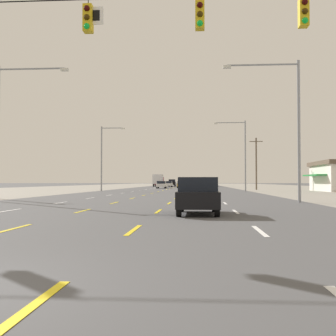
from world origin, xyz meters
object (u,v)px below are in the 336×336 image
(hatchback_inner_right_nearest, at_px, (198,195))
(suv_inner_left_farthest, at_px, (172,183))
(suv_far_right_distant_a, at_px, (209,183))
(streetlight_right_row_1, at_px, (242,150))
(sedan_inner_left_midfar, at_px, (169,184))
(sedan_inner_left_near, at_px, (162,185))
(sedan_center_turn_mid, at_px, (182,184))
(suv_far_right_farther, at_px, (211,183))
(streetlight_right_row_0, at_px, (290,118))
(streetlight_left_row_0, at_px, (6,121))
(box_truck_far_left_far, at_px, (158,180))
(streetlight_left_row_1, at_px, (104,154))

(hatchback_inner_right_nearest, xyz_separation_m, suv_inner_left_farthest, (-7.28, 102.64, 0.24))
(suv_far_right_distant_a, distance_m, streetlight_right_row_1, 67.79)
(sedan_inner_left_midfar, relative_size, streetlight_right_row_1, 0.46)
(sedan_inner_left_near, bearing_deg, sedan_center_turn_mid, 49.53)
(hatchback_inner_right_nearest, xyz_separation_m, suv_far_right_distant_a, (3.43, 109.47, 0.24))
(suv_far_right_farther, xyz_separation_m, streetlight_right_row_0, (2.54, -84.77, 4.50))
(streetlight_right_row_1, bearing_deg, suv_inner_left_farthest, 102.46)
(streetlight_left_row_0, bearing_deg, streetlight_right_row_0, -0.00)
(sedan_inner_left_near, relative_size, suv_far_right_distant_a, 0.92)
(hatchback_inner_right_nearest, distance_m, suv_far_right_farther, 95.19)
(suv_inner_left_farthest, relative_size, streetlight_left_row_0, 0.52)
(suv_inner_left_farthest, relative_size, streetlight_right_row_1, 0.50)
(sedan_inner_left_midfar, relative_size, box_truck_far_left_far, 0.62)
(streetlight_right_row_1, bearing_deg, box_truck_far_left_far, 107.46)
(sedan_inner_left_near, xyz_separation_m, sedan_inner_left_midfar, (0.04, 19.89, 0.00))
(sedan_inner_left_midfar, xyz_separation_m, suv_inner_left_farthest, (-0.10, 16.14, 0.27))
(sedan_center_turn_mid, xyz_separation_m, suv_far_right_distant_a, (6.82, 38.39, 0.27))
(sedan_inner_left_midfar, distance_m, box_truck_far_left_far, 9.02)
(sedan_inner_left_near, height_order, suv_far_right_distant_a, suv_far_right_distant_a)
(sedan_center_turn_mid, distance_m, suv_far_right_farther, 25.00)
(box_truck_far_left_far, height_order, suv_far_right_distant_a, box_truck_far_left_far)
(suv_far_right_farther, relative_size, streetlight_left_row_0, 0.52)
(sedan_inner_left_midfar, xyz_separation_m, box_truck_far_left_far, (-3.32, 8.31, 1.08))
(suv_far_right_farther, bearing_deg, box_truck_far_left_far, -178.70)
(suv_inner_left_farthest, distance_m, streetlight_right_row_1, 62.38)
(streetlight_left_row_1, bearing_deg, sedan_inner_left_near, 76.02)
(suv_far_right_farther, height_order, streetlight_right_row_0, streetlight_right_row_0)
(streetlight_right_row_0, bearing_deg, sedan_center_turn_mid, 98.81)
(suv_far_right_distant_a, bearing_deg, streetlight_left_row_0, -99.48)
(streetlight_right_row_0, bearing_deg, sedan_inner_left_midfar, 99.84)
(streetlight_left_row_0, relative_size, streetlight_left_row_1, 1.01)
(hatchback_inner_right_nearest, xyz_separation_m, sedan_inner_left_midfar, (-7.18, 86.49, -0.03))
(streetlight_right_row_0, height_order, streetlight_right_row_1, streetlight_right_row_1)
(sedan_inner_left_near, height_order, streetlight_left_row_0, streetlight_left_row_0)
(suv_far_right_distant_a, bearing_deg, box_truck_far_left_far, -133.54)
(hatchback_inner_right_nearest, relative_size, streetlight_right_row_1, 0.40)
(suv_far_right_farther, distance_m, suv_inner_left_farthest, 13.12)
(sedan_inner_left_midfar, bearing_deg, streetlight_right_row_1, -73.36)
(streetlight_left_row_0, bearing_deg, suv_inner_left_farthest, 86.38)
(suv_far_right_distant_a, height_order, streetlight_left_row_0, streetlight_left_row_0)
(suv_inner_left_farthest, height_order, streetlight_left_row_0, streetlight_left_row_0)
(suv_far_right_farther, bearing_deg, streetlight_left_row_1, -107.57)
(suv_far_right_distant_a, bearing_deg, sedan_inner_left_near, -103.95)
(hatchback_inner_right_nearest, relative_size, streetlight_left_row_0, 0.42)
(sedan_inner_left_midfar, distance_m, suv_inner_left_farthest, 16.14)
(sedan_center_turn_mid, height_order, suv_far_right_distant_a, suv_far_right_distant_a)
(suv_far_right_farther, xyz_separation_m, streetlight_left_row_0, (-16.60, -84.77, 4.51))
(suv_inner_left_farthest, xyz_separation_m, streetlight_right_row_1, (13.42, -60.74, 4.71))
(sedan_center_turn_mid, relative_size, suv_far_right_farther, 0.92)
(suv_far_right_farther, bearing_deg, hatchback_inner_right_nearest, -92.09)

